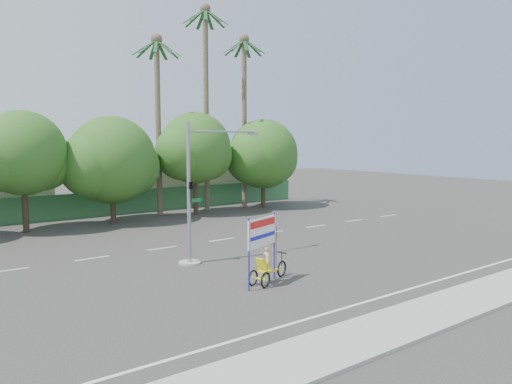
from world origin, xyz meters
TOP-DOWN VIEW (x-y plane):
  - ground at (0.00, 0.00)m, footprint 120.00×120.00m
  - sidewalk_near at (0.00, -7.50)m, footprint 50.00×2.40m
  - fence at (0.00, 21.50)m, footprint 38.00×0.08m
  - building_right at (8.00, 26.00)m, footprint 14.00×8.00m
  - tree_left at (-7.05, 18.00)m, footprint 6.66×5.60m
  - tree_center at (-1.05, 18.00)m, footprint 7.62×6.40m
  - tree_right at (5.95, 18.00)m, footprint 6.90×5.80m
  - tree_far_right at (12.95, 18.00)m, footprint 7.38×6.20m
  - palm_tall at (8.00, 19.50)m, footprint 3.73×3.79m
  - palm_mid at (12.00, 19.50)m, footprint 3.73×3.79m
  - palm_short at (3.50, 19.50)m, footprint 3.73×3.79m
  - traffic_signal at (-2.20, 3.98)m, footprint 4.72×1.10m
  - trike_billboard at (-1.58, -0.96)m, footprint 2.94×1.35m

SIDE VIEW (x-z plane):
  - ground at x=0.00m, z-range 0.00..0.00m
  - sidewalk_near at x=0.00m, z-range 0.00..0.12m
  - fence at x=0.00m, z-range 0.00..2.00m
  - trike_billboard at x=-1.58m, z-range -0.30..2.75m
  - building_right at x=8.00m, z-range 0.00..3.60m
  - traffic_signal at x=-2.20m, z-range -0.58..6.42m
  - tree_center at x=-1.05m, z-range 0.54..8.39m
  - tree_far_right at x=12.95m, z-range 0.68..8.61m
  - tree_left at x=-7.05m, z-range 1.02..9.09m
  - tree_right at x=5.95m, z-range 1.06..9.42m
  - palm_short at x=3.50m, z-range 1.64..16.09m
  - palm_mid at x=12.00m, z-range 1.67..17.12m
  - palm_tall at x=8.00m, z-range 1.74..19.19m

